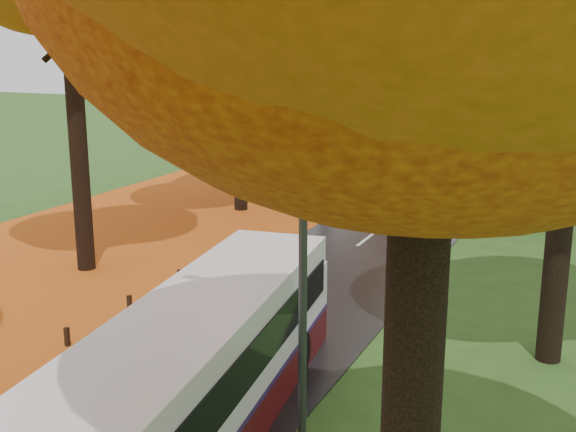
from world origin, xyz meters
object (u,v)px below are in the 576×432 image
Objects in this scene: bus at (203,365)px; car_silver at (433,150)px; streetlamp_near at (288,229)px; streetlamp_far at (551,82)px; streetlamp_mid at (502,109)px; car_dark at (435,147)px; car_white at (401,169)px.

bus is 34.61m from car_silver.
streetlamp_near is 1.00× the size of streetlamp_far.
car_dark is (-6.28, 15.06, -4.01)m from streetlamp_mid.
bus is at bearing -93.05° from streetlamp_far.
bus is at bearing -96.24° from streetlamp_mid.
bus is (-2.29, -20.97, -3.23)m from streetlamp_mid.
streetlamp_far reaches higher than bus.
streetlamp_near is 0.75× the size of bus.
streetlamp_mid is 2.11× the size of car_white.
streetlamp_mid reaches higher than bus.
bus is at bearing 155.84° from streetlamp_near.
streetlamp_far is at bearing 79.10° from bus.
car_dark is at bearing 88.47° from bus.
car_silver is (-6.06, -8.57, -3.94)m from streetlamp_far.
car_dark is at bearing 99.62° from streetlamp_near.
car_silver is 0.97× the size of car_dark.
bus is (-2.29, 1.03, -3.23)m from streetlamp_near.
streetlamp_mid is at bearing -51.71° from car_white.
car_white is (-6.05, 28.10, -4.03)m from streetlamp_near.
car_silver is (-6.06, 13.43, -3.94)m from streetlamp_mid.
streetlamp_near is 2.11× the size of car_white.
car_silver is at bearing 114.27° from streetlamp_mid.
car_white is at bearing -68.93° from car_dark.
streetlamp_far is 43.15m from bus.
streetlamp_near is at bearing -90.00° from streetlamp_mid.
streetlamp_near is 1.79× the size of car_silver.
streetlamp_near is 1.00× the size of streetlamp_mid.
bus is 27.34m from car_white.
car_silver reaches higher than car_white.
car_silver is 1.64m from car_dark.
streetlamp_far is 10.18m from car_dark.
car_white is 8.96m from car_dark.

